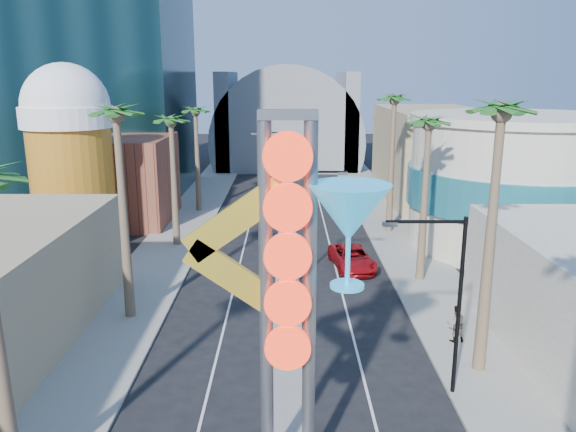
# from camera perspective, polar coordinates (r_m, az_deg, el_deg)

# --- Properties ---
(sidewalk_west) EXTENTS (5.00, 100.00, 0.15)m
(sidewalk_west) POSITION_cam_1_polar(r_m,az_deg,el_deg) (51.55, -10.71, -1.27)
(sidewalk_west) COLOR gray
(sidewalk_west) RESTS_ON ground
(sidewalk_east) EXTENTS (5.00, 100.00, 0.15)m
(sidewalk_east) POSITION_cam_1_polar(r_m,az_deg,el_deg) (51.56, 10.53, -1.25)
(sidewalk_east) COLOR gray
(sidewalk_east) RESTS_ON ground
(median) EXTENTS (1.60, 84.00, 0.15)m
(median) POSITION_cam_1_polar(r_m,az_deg,el_deg) (53.57, -0.09, -0.43)
(median) COLOR gray
(median) RESTS_ON ground
(brick_filler_west) EXTENTS (10.00, 10.00, 8.00)m
(brick_filler_west) POSITION_cam_1_polar(r_m,az_deg,el_deg) (55.08, -17.01, 3.54)
(brick_filler_west) COLOR brown
(brick_filler_west) RESTS_ON ground
(filler_east) EXTENTS (10.00, 20.00, 10.00)m
(filler_east) POSITION_cam_1_polar(r_m,az_deg,el_deg) (64.46, 14.36, 6.08)
(filler_east) COLOR tan
(filler_east) RESTS_ON ground
(beer_mug) EXTENTS (7.00, 7.00, 14.50)m
(beer_mug) POSITION_cam_1_polar(r_m,az_deg,el_deg) (47.36, -21.26, 6.27)
(beer_mug) COLOR #AE5917
(beer_mug) RESTS_ON ground
(turquoise_building) EXTENTS (16.60, 16.60, 10.60)m
(turquoise_building) POSITION_cam_1_polar(r_m,az_deg,el_deg) (48.13, 21.91, 3.18)
(turquoise_building) COLOR #B8B39C
(turquoise_building) RESTS_ON ground
(canopy) EXTENTS (22.00, 16.00, 22.00)m
(canopy) POSITION_cam_1_polar(r_m,az_deg,el_deg) (86.34, -0.11, 7.99)
(canopy) COLOR slate
(canopy) RESTS_ON ground
(neon_sign) EXTENTS (6.53, 2.60, 12.55)m
(neon_sign) POSITION_cam_1_polar(r_m,az_deg,el_deg) (17.95, 2.59, -6.20)
(neon_sign) COLOR gray
(neon_sign) RESTS_ON ground
(streetlight_0) EXTENTS (3.79, 0.25, 8.00)m
(streetlight_0) POSITION_cam_1_polar(r_m,az_deg,el_deg) (34.94, 0.82, -0.22)
(streetlight_0) COLOR black
(streetlight_0) RESTS_ON ground
(streetlight_1) EXTENTS (3.79, 0.25, 8.00)m
(streetlight_1) POSITION_cam_1_polar(r_m,az_deg,el_deg) (58.49, -0.64, 5.61)
(streetlight_1) COLOR black
(streetlight_1) RESTS_ON ground
(streetlight_2) EXTENTS (3.45, 0.25, 8.00)m
(streetlight_2) POSITION_cam_1_polar(r_m,az_deg,el_deg) (24.47, 16.04, -7.29)
(streetlight_2) COLOR black
(streetlight_2) RESTS_ON ground
(palm_1) EXTENTS (2.40, 2.40, 12.70)m
(palm_1) POSITION_cam_1_polar(r_m,az_deg,el_deg) (31.28, -16.99, 8.55)
(palm_1) COLOR brown
(palm_1) RESTS_ON ground
(palm_2) EXTENTS (2.40, 2.40, 11.20)m
(palm_2) POSITION_cam_1_polar(r_m,az_deg,el_deg) (44.94, -11.78, 8.66)
(palm_2) COLOR brown
(palm_2) RESTS_ON ground
(palm_3) EXTENTS (2.40, 2.40, 11.20)m
(palm_3) POSITION_cam_1_polar(r_m,az_deg,el_deg) (56.71, -9.37, 9.84)
(palm_3) COLOR brown
(palm_3) RESTS_ON ground
(palm_5) EXTENTS (2.40, 2.40, 13.20)m
(palm_5) POSITION_cam_1_polar(r_m,az_deg,el_deg) (25.60, 20.74, 8.14)
(palm_5) COLOR brown
(palm_5) RESTS_ON ground
(palm_6) EXTENTS (2.40, 2.40, 11.70)m
(palm_6) POSITION_cam_1_polar(r_m,az_deg,el_deg) (37.14, 14.09, 8.14)
(palm_6) COLOR brown
(palm_6) RESTS_ON ground
(palm_7) EXTENTS (2.40, 2.40, 12.70)m
(palm_7) POSITION_cam_1_polar(r_m,az_deg,el_deg) (48.77, 10.73, 10.70)
(palm_7) COLOR brown
(palm_7) RESTS_ON ground
(red_pickup) EXTENTS (3.34, 5.93, 1.56)m
(red_pickup) POSITION_cam_1_polar(r_m,az_deg,el_deg) (40.66, 6.54, -4.25)
(red_pickup) COLOR #A10C12
(red_pickup) RESTS_ON ground
(pedestrian_b) EXTENTS (1.03, 0.85, 1.95)m
(pedestrian_b) POSITION_cam_1_polar(r_m,az_deg,el_deg) (30.62, 16.66, -10.42)
(pedestrian_b) COLOR gray
(pedestrian_b) RESTS_ON sidewalk_east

